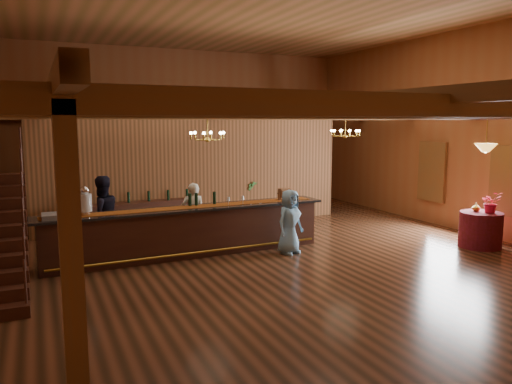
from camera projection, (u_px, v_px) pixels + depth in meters
name	position (u px, v px, depth m)	size (l,w,h in m)	color
floor	(264.00, 252.00, 11.62)	(14.00, 14.00, 0.00)	brown
ceiling	(264.00, 6.00, 10.85)	(14.00, 14.00, 0.00)	#AE6D41
wall_back	(180.00, 129.00, 17.57)	(12.00, 0.10, 5.50)	#945831
wall_right	(462.00, 131.00, 13.65)	(0.10, 14.00, 5.50)	#945831
beam_grid	(255.00, 112.00, 11.63)	(11.90, 13.90, 0.39)	brown
support_posts	(273.00, 186.00, 10.94)	(9.20, 10.20, 3.20)	brown
partition_wall	(197.00, 173.00, 14.37)	(9.00, 0.18, 3.10)	brown
window_right_front	(508.00, 181.00, 12.35)	(0.12, 1.05, 1.75)	white
window_right_back	(432.00, 172.00, 14.70)	(0.12, 1.05, 1.75)	white
backroom_boxes	(185.00, 198.00, 16.40)	(4.10, 0.60, 1.10)	#3B1E11
tasting_bar	(188.00, 231.00, 11.24)	(6.63, 1.12, 1.11)	#3B1E11
beverage_dispenser	(85.00, 201.00, 10.22)	(0.26, 0.26, 0.60)	silver
glass_rack_tray	(55.00, 216.00, 9.90)	(0.50, 0.50, 0.10)	gray
raffle_drum	(284.00, 193.00, 12.18)	(0.34, 0.24, 0.30)	brown
bar_bottle_0	(190.00, 200.00, 11.30)	(0.07, 0.07, 0.30)	black
bar_bottle_1	(196.00, 199.00, 11.37)	(0.07, 0.07, 0.30)	black
bar_bottle_2	(214.00, 198.00, 11.56)	(0.07, 0.07, 0.30)	black
backbar_shelf	(139.00, 218.00, 13.50)	(3.09, 0.48, 0.87)	#3B1E11
round_table	(481.00, 230.00, 12.02)	(0.99, 0.99, 0.85)	maroon
chandelier_left	(208.00, 135.00, 11.06)	(0.80, 0.80, 0.65)	#B89230
chandelier_right	(345.00, 133.00, 13.89)	(0.80, 0.80, 0.65)	#B89230
pendant_lamp	(486.00, 148.00, 11.74)	(0.52, 0.52, 0.90)	#B89230
bartender	(193.00, 215.00, 12.09)	(0.57, 0.37, 1.55)	white
staff_second	(102.00, 216.00, 11.22)	(0.88, 0.69, 1.81)	black
guest	(290.00, 222.00, 11.40)	(0.73, 0.47, 1.48)	#7AB4DD
floor_plant	(250.00, 201.00, 15.29)	(0.68, 0.54, 1.23)	#2A5C23
table_flowers	(491.00, 202.00, 11.85)	(0.46, 0.40, 0.51)	red
table_vase	(476.00, 205.00, 12.05)	(0.16, 0.16, 0.31)	#B89230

